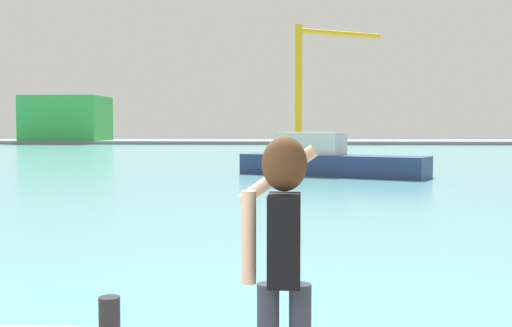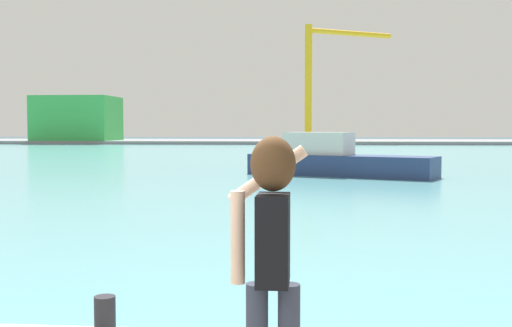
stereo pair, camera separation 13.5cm
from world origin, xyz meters
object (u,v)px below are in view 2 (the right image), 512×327
at_px(harbor_bollard, 105,315).
at_px(warehouse_left, 77,119).
at_px(boat_moored, 335,160).
at_px(person_photographer, 271,245).
at_px(port_crane, 321,68).

xyz_separation_m(harbor_bollard, warehouse_left, (-32.31, 85.44, 3.12)).
distance_m(harbor_bollard, warehouse_left, 91.40).
bearing_deg(boat_moored, warehouse_left, 145.04).
height_order(harbor_bollard, boat_moored, boat_moored).
bearing_deg(harbor_bollard, warehouse_left, 110.72).
bearing_deg(person_photographer, harbor_bollard, 48.46).
xyz_separation_m(warehouse_left, port_crane, (35.95, -2.18, 6.93)).
relative_size(harbor_bollard, boat_moored, 0.04).
distance_m(boat_moored, port_crane, 59.60).
relative_size(person_photographer, port_crane, 0.11).
relative_size(person_photographer, boat_moored, 0.19).
distance_m(boat_moored, warehouse_left, 70.55).
distance_m(person_photographer, harbor_bollard, 2.24).
xyz_separation_m(harbor_bollard, boat_moored, (3.09, 24.49, 0.11)).
xyz_separation_m(person_photographer, harbor_bollard, (-1.52, 1.38, -0.90)).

